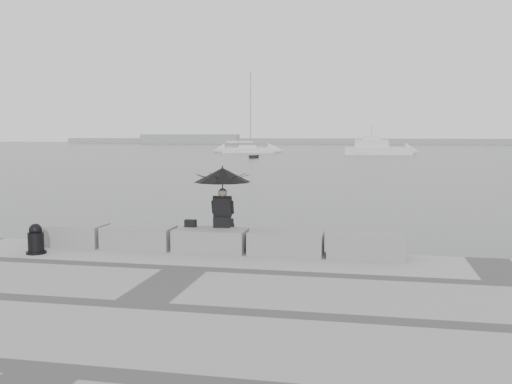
% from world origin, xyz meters
% --- Properties ---
extents(ground, '(360.00, 360.00, 0.00)m').
position_xyz_m(ground, '(0.00, 0.00, 0.00)').
color(ground, '#45474A').
rests_on(ground, ground).
extents(stone_block_far_left, '(1.60, 0.80, 0.50)m').
position_xyz_m(stone_block_far_left, '(-3.40, -0.45, 0.75)').
color(stone_block_far_left, slate).
rests_on(stone_block_far_left, promenade).
extents(stone_block_left, '(1.60, 0.80, 0.50)m').
position_xyz_m(stone_block_left, '(-1.70, -0.45, 0.75)').
color(stone_block_left, slate).
rests_on(stone_block_left, promenade).
extents(stone_block_centre, '(1.60, 0.80, 0.50)m').
position_xyz_m(stone_block_centre, '(0.00, -0.45, 0.75)').
color(stone_block_centre, slate).
rests_on(stone_block_centre, promenade).
extents(stone_block_right, '(1.60, 0.80, 0.50)m').
position_xyz_m(stone_block_right, '(1.70, -0.45, 0.75)').
color(stone_block_right, slate).
rests_on(stone_block_right, promenade).
extents(stone_block_far_right, '(1.60, 0.80, 0.50)m').
position_xyz_m(stone_block_far_right, '(3.40, -0.45, 0.75)').
color(stone_block_far_right, slate).
rests_on(stone_block_far_right, promenade).
extents(seated_person, '(1.30, 1.30, 1.39)m').
position_xyz_m(seated_person, '(0.18, -0.08, 2.03)').
color(seated_person, black).
rests_on(seated_person, stone_block_centre).
extents(bag, '(0.26, 0.15, 0.16)m').
position_xyz_m(bag, '(-0.53, -0.24, 1.08)').
color(bag, black).
rests_on(bag, stone_block_centre).
extents(mooring_bollard, '(0.42, 0.42, 0.67)m').
position_xyz_m(mooring_bollard, '(-3.66, -1.48, 0.78)').
color(mooring_bollard, black).
rests_on(mooring_bollard, promenade).
extents(distant_landmass, '(180.00, 8.00, 2.80)m').
position_xyz_m(distant_landmass, '(-8.14, 154.51, 0.90)').
color(distant_landmass, gray).
rests_on(distant_landmass, ground).
extents(sailboat_left, '(8.50, 4.27, 12.90)m').
position_xyz_m(sailboat_left, '(-15.95, 77.01, 0.52)').
color(sailboat_left, silver).
rests_on(sailboat_left, ground).
extents(motor_cruiser, '(9.69, 3.32, 4.50)m').
position_xyz_m(motor_cruiser, '(4.52, 72.39, 0.89)').
color(motor_cruiser, silver).
rests_on(motor_cruiser, ground).
extents(dinghy, '(3.02, 1.51, 0.49)m').
position_xyz_m(dinghy, '(-11.07, 58.05, 0.25)').
color(dinghy, slate).
rests_on(dinghy, ground).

